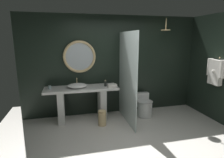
{
  "coord_description": "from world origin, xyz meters",
  "views": [
    {
      "loc": [
        -1.21,
        -2.86,
        2.0
      ],
      "look_at": [
        -0.3,
        0.87,
        1.16
      ],
      "focal_mm": 29.44,
      "sensor_mm": 36.0,
      "label": 1
    }
  ],
  "objects": [
    {
      "name": "shower_glass_panel",
      "position": [
        0.15,
        1.2,
        1.08
      ],
      "size": [
        0.02,
        1.31,
        2.17
      ],
      "primitive_type": "cube",
      "color": "silver",
      "rests_on": "ground_plane"
    },
    {
      "name": "tumbler_cup",
      "position": [
        -1.66,
        1.56,
        0.88
      ],
      "size": [
        0.08,
        0.08,
        0.08
      ],
      "primitive_type": "cylinder",
      "color": "silver",
      "rests_on": "vanity_counter"
    },
    {
      "name": "soap_dispenser",
      "position": [
        -0.32,
        1.51,
        0.91
      ],
      "size": [
        0.06,
        0.06,
        0.16
      ],
      "color": "#282D28",
      "rests_on": "vanity_counter"
    },
    {
      "name": "toilet",
      "position": [
        0.7,
        1.42,
        0.26
      ],
      "size": [
        0.4,
        0.55,
        0.57
      ],
      "color": "white",
      "rests_on": "ground_plane"
    },
    {
      "name": "vessel_sink",
      "position": [
        -1.01,
        1.54,
        0.89
      ],
      "size": [
        0.49,
        0.4,
        0.21
      ],
      "color": "white",
      "rests_on": "vanity_counter"
    },
    {
      "name": "back_wall_panel",
      "position": [
        0.0,
        1.9,
        1.3
      ],
      "size": [
        4.8,
        0.1,
        2.6
      ],
      "primitive_type": "cube",
      "color": "black",
      "rests_on": "ground_plane"
    },
    {
      "name": "vanity_counter",
      "position": [
        -0.91,
        1.54,
        0.53
      ],
      "size": [
        1.78,
        0.58,
        0.84
      ],
      "color": "silver",
      "rests_on": "ground_plane"
    },
    {
      "name": "rain_shower_head",
      "position": [
        1.23,
        1.46,
        2.23
      ],
      "size": [
        0.23,
        0.23,
        0.29
      ],
      "color": "#D6B77F"
    },
    {
      "name": "round_wall_mirror",
      "position": [
        -0.91,
        1.81,
        1.56
      ],
      "size": [
        0.82,
        0.07,
        0.82
      ],
      "color": "#D6B77F"
    },
    {
      "name": "side_wall_right",
      "position": [
        2.35,
        0.76,
        1.3
      ],
      "size": [
        0.1,
        2.47,
        2.6
      ],
      "primitive_type": "cube",
      "color": "black",
      "rests_on": "ground_plane"
    },
    {
      "name": "waste_bin",
      "position": [
        -0.49,
        1.1,
        0.19
      ],
      "size": [
        0.19,
        0.19,
        0.38
      ],
      "color": "#D6B77F",
      "rests_on": "ground_plane"
    },
    {
      "name": "folded_hand_towel",
      "position": [
        -0.18,
        1.35,
        0.88
      ],
      "size": [
        0.22,
        0.15,
        0.08
      ],
      "primitive_type": "cube",
      "rotation": [
        0.0,
        0.0,
        0.05
      ],
      "color": "silver",
      "rests_on": "vanity_counter"
    },
    {
      "name": "ground_plane",
      "position": [
        0.0,
        0.0,
        0.0
      ],
      "size": [
        5.76,
        5.76,
        0.0
      ],
      "primitive_type": "plane",
      "color": "silver"
    },
    {
      "name": "hanging_bathrobe",
      "position": [
        2.21,
        0.75,
        1.26
      ],
      "size": [
        0.2,
        0.52,
        0.66
      ],
      "color": "#D6B77F"
    }
  ]
}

